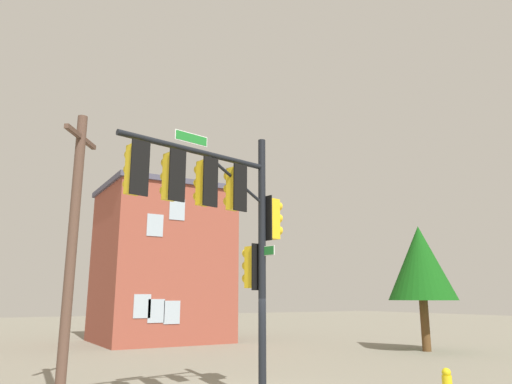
{
  "coord_description": "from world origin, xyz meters",
  "views": [
    {
      "loc": [
        6.58,
        10.7,
        2.53
      ],
      "look_at": [
        0.19,
        0.0,
        5.31
      ],
      "focal_mm": 33.26,
      "sensor_mm": 36.0,
      "label": 1
    }
  ],
  "objects": [
    {
      "name": "tree_mid",
      "position": [
        -12.72,
        -5.57,
        4.2
      ],
      "size": [
        3.3,
        3.3,
        6.07
      ],
      "color": "brown",
      "rests_on": "ground_plane"
    },
    {
      "name": "signal_pole_assembly",
      "position": [
        1.25,
        0.18,
        4.6
      ],
      "size": [
        4.88,
        1.69,
        6.81
      ],
      "color": "black",
      "rests_on": "ground_plane"
    },
    {
      "name": "utility_pole",
      "position": [
        4.41,
        -2.14,
        3.83
      ],
      "size": [
        1.1,
        1.56,
        7.34
      ],
      "color": "brown",
      "rests_on": "ground_plane"
    },
    {
      "name": "brick_building",
      "position": [
        -3.32,
        -17.01,
        4.57
      ],
      "size": [
        7.36,
        6.78,
        9.12
      ],
      "color": "#954636",
      "rests_on": "ground_plane"
    }
  ]
}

